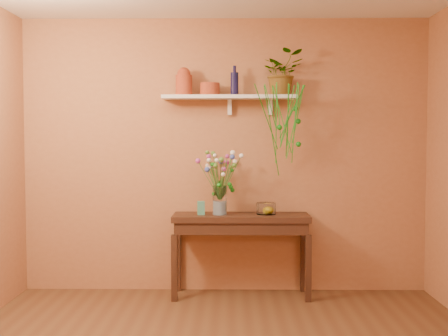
# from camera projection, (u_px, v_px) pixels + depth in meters

# --- Properties ---
(room) EXTENTS (4.04, 4.04, 2.70)m
(room) POSITION_uv_depth(u_px,v_px,m) (221.00, 165.00, 3.65)
(room) COLOR brown
(room) RESTS_ON ground
(sideboard) EXTENTS (1.30, 0.42, 0.79)m
(sideboard) POSITION_uv_depth(u_px,v_px,m) (241.00, 226.00, 5.45)
(sideboard) COLOR #3E2316
(sideboard) RESTS_ON ground
(wall_shelf) EXTENTS (1.30, 0.24, 0.19)m
(wall_shelf) POSITION_uv_depth(u_px,v_px,m) (231.00, 98.00, 5.49)
(wall_shelf) COLOR white
(wall_shelf) RESTS_ON room
(terracotta_jug) EXTENTS (0.21, 0.21, 0.27)m
(terracotta_jug) POSITION_uv_depth(u_px,v_px,m) (184.00, 82.00, 5.46)
(terracotta_jug) COLOR #A93C21
(terracotta_jug) RESTS_ON wall_shelf
(terracotta_pot) EXTENTS (0.20, 0.20, 0.12)m
(terracotta_pot) POSITION_uv_depth(u_px,v_px,m) (210.00, 89.00, 5.46)
(terracotta_pot) COLOR #A93C21
(terracotta_pot) RESTS_ON wall_shelf
(blue_bottle) EXTENTS (0.09, 0.09, 0.28)m
(blue_bottle) POSITION_uv_depth(u_px,v_px,m) (235.00, 83.00, 5.46)
(blue_bottle) COLOR #121137
(blue_bottle) RESTS_ON wall_shelf
(spider_plant) EXTENTS (0.45, 0.41, 0.43)m
(spider_plant) POSITION_uv_depth(u_px,v_px,m) (282.00, 73.00, 5.47)
(spider_plant) COLOR #166C15
(spider_plant) RESTS_ON wall_shelf
(plant_fronds) EXTENTS (0.49, 0.45, 0.85)m
(plant_fronds) POSITION_uv_depth(u_px,v_px,m) (288.00, 121.00, 5.33)
(plant_fronds) COLOR #166C15
(plant_fronds) RESTS_ON wall_shelf
(glass_vase) EXTENTS (0.13, 0.13, 0.28)m
(glass_vase) POSITION_uv_depth(u_px,v_px,m) (220.00, 202.00, 5.42)
(glass_vase) COLOR white
(glass_vase) RESTS_ON sideboard
(bouquet) EXTENTS (0.46, 0.56, 0.47)m
(bouquet) POSITION_uv_depth(u_px,v_px,m) (221.00, 168.00, 5.40)
(bouquet) COLOR #386B28
(bouquet) RESTS_ON glass_vase
(glass_bowl) EXTENTS (0.18, 0.18, 0.11)m
(glass_bowl) POSITION_uv_depth(u_px,v_px,m) (266.00, 209.00, 5.46)
(glass_bowl) COLOR white
(glass_bowl) RESTS_ON sideboard
(lemon) EXTENTS (0.07, 0.07, 0.07)m
(lemon) POSITION_uv_depth(u_px,v_px,m) (268.00, 210.00, 5.46)
(lemon) COLOR yellow
(lemon) RESTS_ON glass_bowl
(carton) EXTENTS (0.07, 0.06, 0.13)m
(carton) POSITION_uv_depth(u_px,v_px,m) (201.00, 208.00, 5.41)
(carton) COLOR teal
(carton) RESTS_ON sideboard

